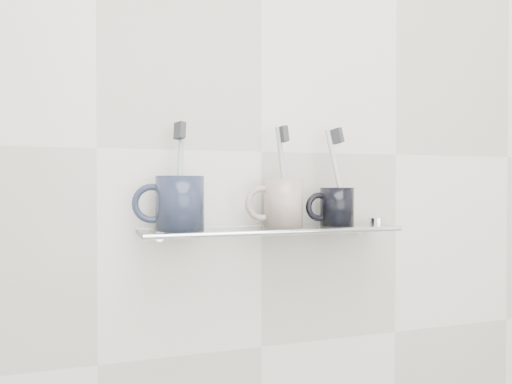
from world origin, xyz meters
name	(u,v)px	position (x,y,z in m)	size (l,w,h in m)	color
wall_back	(261,152)	(0.00, 1.10, 1.25)	(2.50, 2.50, 0.00)	silver
shelf_glass	(272,230)	(0.00, 1.04, 1.10)	(0.50, 0.12, 0.01)	silver
shelf_rail	(283,232)	(0.00, 0.98, 1.10)	(0.01, 0.01, 0.50)	silver
bracket_left	(159,237)	(-0.21, 1.09, 1.09)	(0.02, 0.02, 0.03)	silver
bracket_right	(356,230)	(0.21, 1.09, 1.09)	(0.02, 0.02, 0.03)	silver
mug_left	(180,203)	(-0.18, 1.04, 1.15)	(0.09, 0.09, 0.10)	#1C2136
mug_left_handle	(152,203)	(-0.23, 1.04, 1.15)	(0.07, 0.07, 0.01)	#1C2136
toothbrush_left	(180,175)	(-0.18, 1.04, 1.20)	(0.01, 0.01, 0.19)	#A2B7C9
bristles_left	(180,131)	(-0.18, 1.04, 1.28)	(0.01, 0.02, 0.03)	#313336
mug_center	(283,203)	(0.03, 1.04, 1.15)	(0.08, 0.08, 0.09)	silver
mug_center_handle	(262,203)	(-0.02, 1.04, 1.15)	(0.07, 0.07, 0.01)	silver
toothbrush_center	(283,175)	(0.03, 1.04, 1.20)	(0.01, 0.01, 0.19)	#929BAE
bristles_center	(283,134)	(0.03, 1.04, 1.28)	(0.01, 0.02, 0.03)	#313336
mug_right	(337,207)	(0.14, 1.04, 1.14)	(0.07, 0.07, 0.08)	black
mug_right_handle	(319,207)	(0.10, 1.04, 1.14)	(0.06, 0.06, 0.01)	black
toothbrush_right	(337,176)	(0.14, 1.04, 1.20)	(0.01, 0.01, 0.19)	beige
bristles_right	(337,136)	(0.14, 1.04, 1.28)	(0.01, 0.02, 0.03)	#313336
chrome_cap	(377,221)	(0.24, 1.04, 1.11)	(0.03, 0.03, 0.01)	silver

